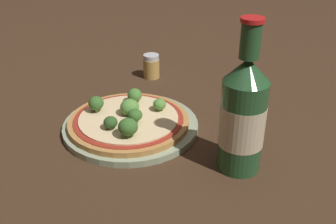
{
  "coord_description": "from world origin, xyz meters",
  "views": [
    {
      "loc": [
        0.47,
        -0.45,
        0.38
      ],
      "look_at": [
        0.08,
        -0.01,
        0.06
      ],
      "focal_mm": 42.0,
      "sensor_mm": 36.0,
      "label": 1
    }
  ],
  "objects": [
    {
      "name": "broccoli_floret_4",
      "position": [
        0.01,
        -0.08,
        0.04
      ],
      "size": [
        0.02,
        0.02,
        0.02
      ],
      "color": "#7A9E5B",
      "rests_on": "pizza"
    },
    {
      "name": "broccoli_floret_2",
      "position": [
        0.02,
        0.03,
        0.04
      ],
      "size": [
        0.02,
        0.02,
        0.02
      ],
      "color": "#7A9E5B",
      "rests_on": "pizza"
    },
    {
      "name": "broccoli_floret_3",
      "position": [
        0.02,
        -0.03,
        0.04
      ],
      "size": [
        0.03,
        0.03,
        0.03
      ],
      "color": "#7A9E5B",
      "rests_on": "pizza"
    },
    {
      "name": "pepper_shaker",
      "position": [
        -0.14,
        0.18,
        0.03
      ],
      "size": [
        0.04,
        0.04,
        0.06
      ],
      "color": "tan",
      "rests_on": "ground_plane"
    },
    {
      "name": "plate",
      "position": [
        -0.0,
        -0.02,
        0.01
      ],
      "size": [
        0.25,
        0.25,
        0.01
      ],
      "color": "#93A384",
      "rests_on": "ground_plane"
    },
    {
      "name": "broccoli_floret_6",
      "position": [
        -0.01,
        -0.02,
        0.04
      ],
      "size": [
        0.04,
        0.04,
        0.03
      ],
      "color": "#7A9E5B",
      "rests_on": "pizza"
    },
    {
      "name": "ground_plane",
      "position": [
        0.0,
        0.0,
        0.0
      ],
      "size": [
        3.0,
        3.0,
        0.0
      ],
      "primitive_type": "plane",
      "color": "#3D2819"
    },
    {
      "name": "broccoli_floret_0",
      "position": [
        0.05,
        -0.07,
        0.04
      ],
      "size": [
        0.03,
        0.03,
        0.03
      ],
      "color": "#7A9E5B",
      "rests_on": "pizza"
    },
    {
      "name": "broccoli_floret_5",
      "position": [
        -0.04,
        0.02,
        0.04
      ],
      "size": [
        0.03,
        0.03,
        0.03
      ],
      "color": "#7A9E5B",
      "rests_on": "pizza"
    },
    {
      "name": "broccoli_floret_1",
      "position": [
        -0.06,
        -0.05,
        0.04
      ],
      "size": [
        0.03,
        0.03,
        0.03
      ],
      "color": "#7A9E5B",
      "rests_on": "pizza"
    },
    {
      "name": "beer_bottle",
      "position": [
        0.21,
        0.01,
        0.09
      ],
      "size": [
        0.07,
        0.07,
        0.24
      ],
      "color": "#234C28",
      "rests_on": "ground_plane"
    },
    {
      "name": "pizza",
      "position": [
        -0.0,
        -0.03,
        0.02
      ],
      "size": [
        0.22,
        0.22,
        0.01
      ],
      "color": "#B77F42",
      "rests_on": "plate"
    }
  ]
}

